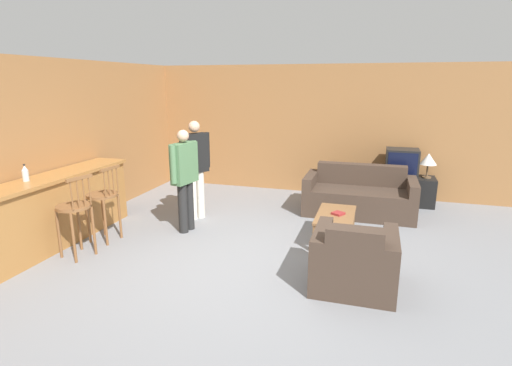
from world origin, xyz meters
TOP-DOWN VIEW (x-y plane):
  - ground_plane at (0.00, 0.00)m, footprint 24.00×24.00m
  - wall_back at (0.00, 3.74)m, footprint 9.40×0.08m
  - wall_left at (-3.12, 1.37)m, footprint 0.08×8.74m
  - bar_counter at (-2.79, -0.12)m, footprint 0.55×2.69m
  - bar_chair_near at (-2.20, -0.40)m, footprint 0.52×0.52m
  - bar_chair_mid at (-2.20, 0.18)m, footprint 0.46×0.46m
  - couch_far at (1.27, 2.51)m, footprint 1.87×0.91m
  - armchair_near at (1.34, -0.20)m, footprint 0.91×0.86m
  - coffee_table at (1.00, 1.07)m, footprint 0.52×0.98m
  - tv_unit at (1.97, 3.35)m, footprint 1.24×0.51m
  - tv at (1.97, 3.35)m, footprint 0.58×0.47m
  - bottle at (-2.86, -0.46)m, footprint 0.08×0.08m
  - book_on_table at (1.04, 1.06)m, footprint 0.20×0.20m
  - table_lamp at (2.42, 3.35)m, footprint 0.30×0.30m
  - person_by_window at (-1.35, 1.45)m, footprint 0.38×0.47m
  - person_by_counter at (-1.26, 0.88)m, footprint 0.26×0.59m

SIDE VIEW (x-z plane):
  - ground_plane at x=0.00m, z-range 0.00..0.00m
  - tv_unit at x=1.97m, z-range 0.00..0.53m
  - couch_far at x=1.27m, z-range -0.11..0.72m
  - armchair_near at x=1.34m, z-range -0.10..0.71m
  - coffee_table at x=1.00m, z-range 0.14..0.57m
  - book_on_table at x=1.04m, z-range 0.43..0.46m
  - bar_counter at x=-2.79m, z-range 0.00..1.00m
  - bar_chair_near at x=-2.20m, z-range 0.06..1.17m
  - bar_chair_mid at x=-2.20m, z-range 0.06..1.17m
  - tv at x=1.97m, z-range 0.53..1.05m
  - table_lamp at x=2.42m, z-range 0.64..1.10m
  - person_by_counter at x=-1.26m, z-range 0.09..1.67m
  - person_by_window at x=-1.35m, z-range 0.11..1.76m
  - bottle at x=-2.86m, z-range 0.99..1.21m
  - wall_back at x=0.00m, z-range 0.00..2.60m
  - wall_left at x=-3.12m, z-range 0.00..2.60m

